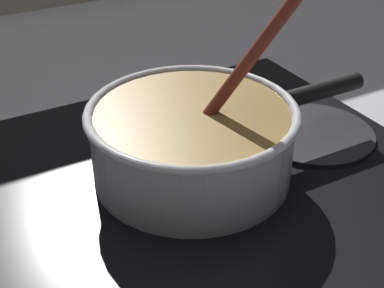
{
  "coord_description": "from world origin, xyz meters",
  "views": [
    {
      "loc": [
        -0.15,
        -0.4,
        0.38
      ],
      "look_at": [
        0.1,
        0.06,
        0.05
      ],
      "focal_mm": 51.23,
      "sensor_mm": 36.0,
      "label": 1
    }
  ],
  "objects": [
    {
      "name": "ground",
      "position": [
        0.0,
        0.0,
        -0.02
      ],
      "size": [
        2.4,
        1.6,
        0.04
      ],
      "primitive_type": "cube",
      "color": "#B7B7BC"
    },
    {
      "name": "spare_burner",
      "position": [
        0.28,
        0.06,
        0.01
      ],
      "size": [
        0.16,
        0.16,
        0.01
      ],
      "primitive_type": "cylinder",
      "color": "#262628",
      "rests_on": "hob_plate"
    },
    {
      "name": "burner_ring",
      "position": [
        0.1,
        0.06,
        0.02
      ],
      "size": [
        0.2,
        0.2,
        0.01
      ],
      "primitive_type": "torus",
      "color": "#592D0C",
      "rests_on": "hob_plate"
    },
    {
      "name": "hob_plate",
      "position": [
        0.1,
        0.06,
        0.01
      ],
      "size": [
        0.56,
        0.48,
        0.01
      ],
      "primitive_type": "cube",
      "color": "black",
      "rests_on": "ground"
    },
    {
      "name": "cooking_pan",
      "position": [
        0.1,
        0.06,
        0.06
      ],
      "size": [
        0.37,
        0.24,
        0.27
      ],
      "color": "silver",
      "rests_on": "hob_plate"
    }
  ]
}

